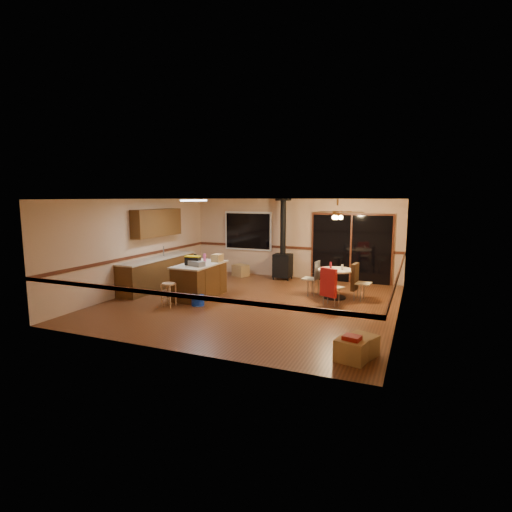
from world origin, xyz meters
The scene contains 35 objects.
floor centered at (0.00, 0.00, 0.00)m, with size 7.00×7.00×0.00m, color brown.
ceiling centered at (0.00, 0.00, 2.60)m, with size 7.00×7.00×0.00m, color silver.
wall_back centered at (0.00, 3.50, 1.30)m, with size 7.00×7.00×0.00m, color tan.
wall_front centered at (0.00, -3.50, 1.30)m, with size 7.00×7.00×0.00m, color tan.
wall_left centered at (-3.50, 0.00, 1.30)m, with size 7.00×7.00×0.00m, color tan.
wall_right centered at (3.50, 0.00, 1.30)m, with size 7.00×7.00×0.00m, color tan.
chair_rail centered at (0.00, 0.00, 1.00)m, with size 7.00×7.00×0.08m, color #4E2213, non-canonical shape.
window centered at (-1.60, 3.45, 1.50)m, with size 1.72×0.10×1.32m, color black.
sliding_door centered at (1.90, 3.45, 1.05)m, with size 2.52×0.10×2.10m, color black.
lower_cabinets centered at (-3.20, 0.50, 0.43)m, with size 0.60×3.00×0.86m, color #523214.
countertop centered at (-3.20, 0.50, 0.88)m, with size 0.64×3.04×0.04m, color #C1B496.
upper_cabinets centered at (-3.33, 0.70, 1.90)m, with size 0.35×2.00×0.80m, color #523214.
kitchen_island centered at (-1.50, 0.00, 0.45)m, with size 0.88×1.68×0.90m.
wood_stove centered at (-0.20, 3.05, 0.73)m, with size 0.55×0.50×2.52m.
ceiling_fan centered at (1.87, 1.23, 2.21)m, with size 0.24×0.24×0.55m.
fluorescent_strip centered at (-1.80, 0.30, 2.56)m, with size 0.10×1.20×0.04m, color white.
toolbox_grey centered at (-1.38, -0.34, 0.97)m, with size 0.42×0.23×0.13m, color slate.
toolbox_black centered at (-1.55, -0.25, 1.01)m, with size 0.38×0.20×0.21m, color black.
toolbox_yellow_lid centered at (-1.55, -0.25, 1.13)m, with size 0.38×0.20×0.03m, color gold.
box_on_island centered at (-1.22, 0.49, 1.00)m, with size 0.23×0.31×0.21m, color #9E7B46.
bottle_dark centered at (-1.62, -0.01, 1.03)m, with size 0.07×0.07×0.25m, color black.
bottle_pink centered at (-1.49, 0.26, 1.02)m, with size 0.07×0.07×0.23m, color #D84C8C.
bottle_white centered at (-1.35, 0.72, 1.00)m, with size 0.07×0.07×0.20m, color white.
bar_stool centered at (-1.72, -1.11, 0.29)m, with size 0.32×0.32×0.58m, color tan.
blue_bucket centered at (-1.11, -0.78, 0.13)m, with size 0.31×0.31×0.26m, color #0D31BE.
dining_table centered at (1.87, 1.23, 0.53)m, with size 0.93×0.93×0.78m.
glass_red centered at (1.72, 1.33, 0.86)m, with size 0.06×0.06×0.17m, color #590C14.
glass_cream centered at (2.05, 1.18, 0.85)m, with size 0.06×0.06×0.14m, color beige.
chair_left centered at (1.28, 1.32, 0.59)m, with size 0.44×0.44×0.51m.
chair_near centered at (1.89, 0.37, 0.60)m, with size 0.58×0.60×0.70m.
chair_right centered at (2.39, 1.30, 0.60)m, with size 0.50×0.47×0.70m.
box_under_window centered at (-1.69, 3.01, 0.20)m, with size 0.49×0.39×0.39m, color #9E7B46.
box_corner_a centered at (2.95, -2.77, 0.18)m, with size 0.48×0.40×0.36m, color #9E7B46.
box_corner_b centered at (3.08, -2.43, 0.18)m, with size 0.44×0.37×0.35m, color #9E7B46.
box_small_red centered at (2.95, -2.77, 0.40)m, with size 0.27×0.22×0.07m, color maroon.
Camera 1 is at (3.87, -9.06, 2.64)m, focal length 28.00 mm.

